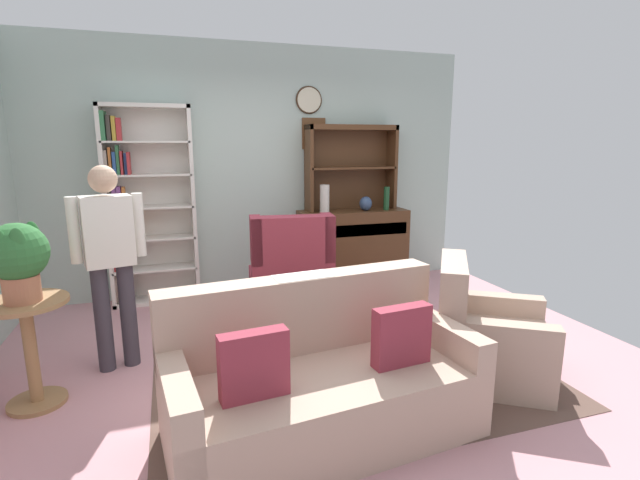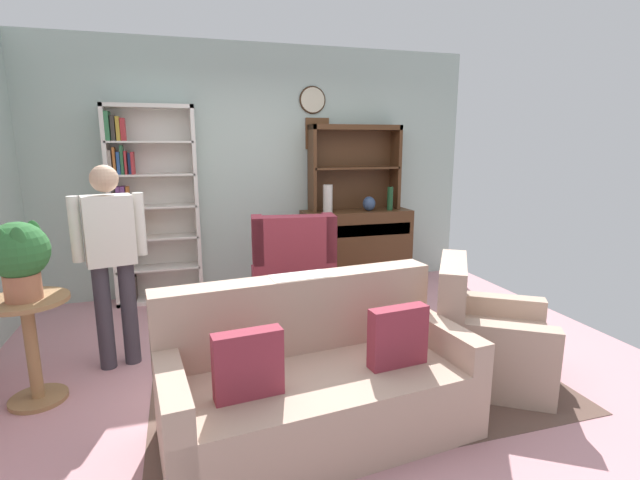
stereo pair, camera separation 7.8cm
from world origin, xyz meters
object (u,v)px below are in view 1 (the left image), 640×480
sideboard_hutch (351,156)px  book_stack (313,307)px  person_reading (110,254)px  coffee_table (298,319)px  sideboard (353,244)px  bottle_wine (386,198)px  potted_plant_large (18,256)px  bookshelf (145,207)px  armchair_floral (485,340)px  vase_tall (325,199)px  vase_round (366,204)px  plant_stand (29,342)px  wingback_chair (291,279)px  couch_floral (320,383)px

sideboard_hutch → book_stack: size_ratio=5.27×
person_reading → coffee_table: (1.35, -0.34, -0.55)m
sideboard → bottle_wine: bearing=-12.9°
potted_plant_large → bookshelf: bearing=71.4°
bottle_wine → person_reading: size_ratio=0.18×
armchair_floral → person_reading: size_ratio=0.68×
vase_tall → bookshelf: bearing=175.1°
vase_round → bottle_wine: size_ratio=0.61×
sideboard_hutch → plant_stand: size_ratio=1.51×
bookshelf → coffee_table: 2.32m
vase_round → coffee_table: size_ratio=0.21×
armchair_floral → potted_plant_large: (-3.07, 0.58, 0.74)m
armchair_floral → book_stack: (-1.15, 0.58, 0.18)m
potted_plant_large → plant_stand: bearing=104.8°
person_reading → vase_round: bearing=27.5°
vase_round → wingback_chair: 1.48m
couch_floral → book_stack: bearing=75.6°
bookshelf → plant_stand: size_ratio=2.88×
book_stack → plant_stand: bearing=179.4°
sideboard → bottle_wine: (0.39, -0.09, 0.55)m
bookshelf → plant_stand: bookshelf is taller
couch_floral → plant_stand: bearing=153.5°
vase_round → potted_plant_large: (-3.14, -1.82, 0.02)m
potted_plant_large → book_stack: bearing=0.1°
potted_plant_large → person_reading: size_ratio=0.32×
vase_tall → book_stack: size_ratio=1.55×
sideboard → vase_tall: bearing=-168.4°
bookshelf → coffee_table: (1.16, -1.88, -0.70)m
couch_floral → wingback_chair: wingback_chair is taller
bookshelf → sideboard: size_ratio=1.62×
wingback_chair → book_stack: bearing=-95.1°
sideboard → coffee_table: size_ratio=1.62×
potted_plant_large → sideboard: bearing=32.1°
person_reading → coffee_table: 1.50m
vase_tall → plant_stand: (-2.63, -1.78, -0.63)m
bottle_wine → plant_stand: bearing=-152.5°
bottle_wine → book_stack: size_ratio=1.34×
sideboard → potted_plant_large: potted_plant_large is taller
vase_round → vase_tall: bearing=-178.5°
coffee_table → bookshelf: bearing=121.5°
plant_stand → vase_tall: bearing=34.2°
vase_tall → armchair_floral: size_ratio=0.30×
vase_round → potted_plant_large: potted_plant_large is taller
sideboard_hutch → vase_round: (0.13, -0.18, -0.55)m
couch_floral → vase_tall: bearing=70.9°
couch_floral → plant_stand: (-1.71, 0.85, 0.13)m
vase_round → coffee_table: 2.27m
vase_tall → vase_round: size_ratio=1.90×
bookshelf → person_reading: bookshelf is taller
vase_round → armchair_floral: 2.50m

